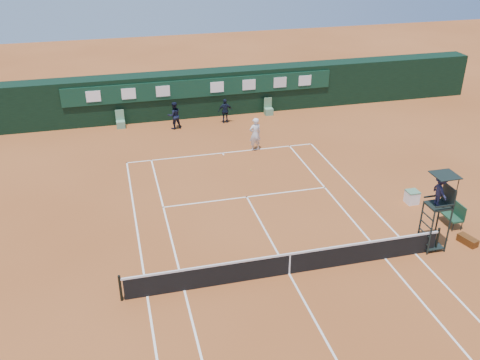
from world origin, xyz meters
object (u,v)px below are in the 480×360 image
(umpire_chair, at_px, (440,196))
(player_bench, at_px, (454,213))
(tennis_net, at_px, (290,263))
(cooler, at_px, (412,197))
(player, at_px, (255,134))

(umpire_chair, relative_size, player_bench, 2.85)
(tennis_net, xyz_separation_m, cooler, (7.55, 3.89, -0.18))
(player_bench, height_order, cooler, player_bench)
(player_bench, relative_size, cooler, 1.86)
(player, bearing_deg, player_bench, 109.44)
(tennis_net, bearing_deg, player_bench, 11.51)
(cooler, relative_size, player, 0.32)
(umpire_chair, relative_size, cooler, 5.30)
(cooler, height_order, player, player)
(tennis_net, relative_size, umpire_chair, 3.77)
(tennis_net, bearing_deg, umpire_chair, 2.22)
(cooler, bearing_deg, player_bench, -71.45)
(tennis_net, distance_m, player, 12.02)
(player_bench, xyz_separation_m, cooler, (-0.74, 2.20, -0.27))
(umpire_chair, bearing_deg, player_bench, 36.12)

